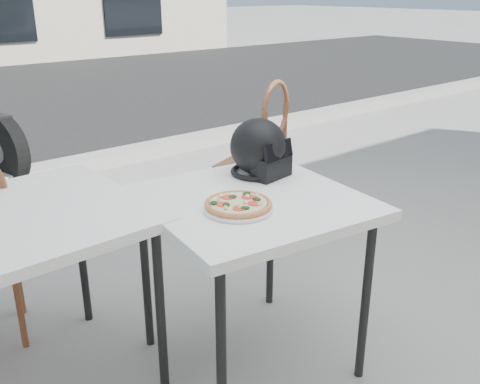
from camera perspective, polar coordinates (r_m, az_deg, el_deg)
ground at (r=3.04m, az=7.85°, el=-11.59°), size 80.00×80.00×0.00m
curb at (r=5.32m, az=-16.37°, el=2.94°), size 30.00×0.25×0.12m
cafe_table_main at (r=2.24m, az=1.21°, el=-2.30°), size 0.96×0.96×0.81m
plate at (r=2.08m, az=-0.19°, el=-1.76°), size 0.30×0.30×0.02m
pizza at (r=2.07m, az=-0.19°, el=-1.26°), size 0.29×0.29×0.03m
helmet at (r=2.46m, az=2.11°, el=4.48°), size 0.29×0.30×0.26m
cafe_chair_main at (r=3.69m, az=2.34°, el=4.72°), size 0.54×0.54×1.07m
cafe_table_side at (r=2.23m, az=-21.76°, el=-3.78°), size 0.89×0.89×0.82m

